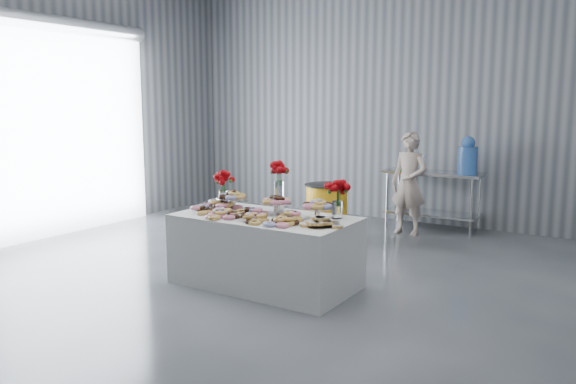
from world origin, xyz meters
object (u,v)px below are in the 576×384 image
Objects in this scene: prep_table at (433,190)px; person at (409,183)px; water_jug at (468,157)px; trash_barrel at (327,212)px; display_table at (265,251)px.

prep_table is 0.58m from person.
water_jug is 0.96m from person.
trash_barrel is at bearing -124.69° from prep_table.
display_table is at bearing -79.50° from trash_barrel.
prep_table is at bearing 180.00° from water_jug.
prep_table reaches higher than trash_barrel.
trash_barrel is (-0.85, -0.98, -0.36)m from person.
prep_table is 1.85m from trash_barrel.
display_table is at bearing -90.71° from person.
person is (0.45, 3.11, 0.39)m from display_table.
prep_table is 2.71× the size of water_jug.
trash_barrel is at bearing -135.67° from water_jug.
trash_barrel is (-1.04, -1.51, -0.22)m from prep_table.
prep_table is at bearing 79.82° from display_table.
display_table is 2.16m from trash_barrel.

